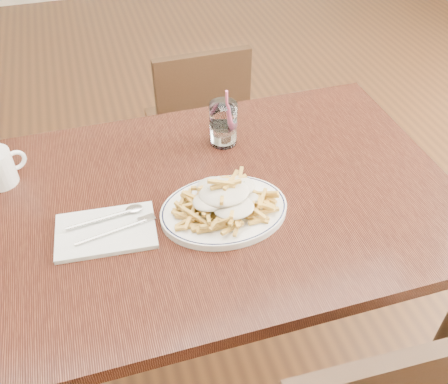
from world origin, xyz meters
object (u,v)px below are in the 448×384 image
object	(u,v)px
chair_far	(199,121)
water_glass	(223,126)
table	(218,216)
loaded_fries	(224,196)
fries_plate	(224,210)

from	to	relation	value
chair_far	water_glass	xyz separation A→B (m)	(-0.06, -0.57, 0.36)
chair_far	water_glass	bearing A→B (deg)	-96.28
table	loaded_fries	xyz separation A→B (m)	(-0.00, -0.07, 0.13)
loaded_fries	water_glass	size ratio (longest dim) A/B	1.42
table	chair_far	bearing A→B (deg)	79.76
table	water_glass	bearing A→B (deg)	69.47
chair_far	fries_plate	world-z (taller)	chair_far
fries_plate	water_glass	bearing A→B (deg)	73.70
table	water_glass	size ratio (longest dim) A/B	7.07
loaded_fries	water_glass	bearing A→B (deg)	73.70
table	chair_far	distance (m)	0.82
fries_plate	loaded_fries	size ratio (longest dim) A/B	1.57
water_glass	table	bearing A→B (deg)	-110.53
table	water_glass	xyz separation A→B (m)	(0.08, 0.21, 0.13)
chair_far	fries_plate	size ratio (longest dim) A/B	2.08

